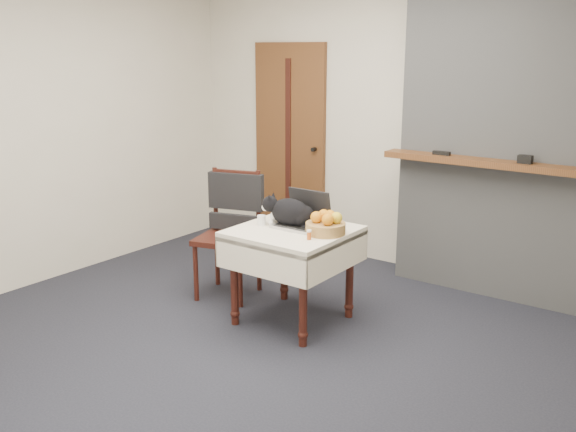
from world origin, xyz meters
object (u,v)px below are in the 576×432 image
at_px(pill_bottle, 309,235).
at_px(side_table, 293,244).
at_px(laptop, 303,218).
at_px(chair, 232,216).
at_px(cat, 291,213).
at_px(door, 290,146).
at_px(cream_jar, 262,220).
at_px(fruit_basket, 326,225).

bearing_deg(pill_bottle, side_table, 148.48).
bearing_deg(pill_bottle, laptop, 131.40).
bearing_deg(chair, cat, -28.01).
relative_size(door, cream_jar, 27.72).
height_order(door, side_table, door).
height_order(side_table, laptop, laptop).
xyz_separation_m(side_table, chair, (-0.74, 0.20, 0.06)).
distance_m(door, fruit_basket, 2.12).
bearing_deg(side_table, pill_bottle, -31.52).
height_order(side_table, fruit_basket, fruit_basket).
distance_m(side_table, cream_jar, 0.29).
xyz_separation_m(door, side_table, (1.18, -1.59, -0.41)).
distance_m(side_table, cat, 0.23).
bearing_deg(laptop, cat, -143.27).
relative_size(laptop, cat, 0.71).
xyz_separation_m(side_table, cat, (-0.05, 0.05, 0.21)).
bearing_deg(pill_bottle, door, 129.28).
bearing_deg(pill_bottle, fruit_basket, 86.27).
bearing_deg(door, pill_bottle, -50.72).
bearing_deg(pill_bottle, cat, 145.61).
bearing_deg(fruit_basket, laptop, 165.08).
xyz_separation_m(laptop, pill_bottle, (0.22, -0.25, -0.03)).
relative_size(cat, chair, 0.49).
relative_size(cream_jar, fruit_basket, 0.26).
bearing_deg(cream_jar, door, 119.73).
bearing_deg(door, side_table, -53.38).
height_order(cat, pill_bottle, cat).
height_order(laptop, pill_bottle, laptop).
xyz_separation_m(door, cat, (1.13, -1.53, -0.20)).
height_order(door, cream_jar, door).
distance_m(laptop, cat, 0.09).
bearing_deg(chair, pill_bottle, -35.49).
bearing_deg(cat, chair, 155.46).
bearing_deg(door, cat, -53.70).
distance_m(door, chair, 1.50).
height_order(pill_bottle, fruit_basket, fruit_basket).
xyz_separation_m(cream_jar, pill_bottle, (0.48, -0.10, -0.00)).
distance_m(side_table, chair, 0.77).
distance_m(door, cat, 1.91).
relative_size(laptop, pill_bottle, 5.19).
xyz_separation_m(door, pill_bottle, (1.42, -1.73, -0.27)).
bearing_deg(cream_jar, cat, 27.34).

